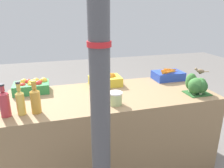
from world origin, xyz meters
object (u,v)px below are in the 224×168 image
broccoli_pile (196,85)px  juice_bottle_amber (35,100)px  apple_crate (32,86)px  pickle_jar (115,98)px  support_pole (99,61)px  sparrow_bird (200,71)px  juice_bottle_golden (20,101)px  orange_crate (104,80)px  juice_bottle_ruby (4,103)px  carrot_crate (168,75)px

broccoli_pile → juice_bottle_amber: juice_bottle_amber is taller
broccoli_pile → juice_bottle_amber: bearing=-180.0°
apple_crate → broccoli_pile: 1.57m
pickle_jar → apple_crate: bearing=143.9°
apple_crate → juice_bottle_amber: juice_bottle_amber is taller
support_pole → pickle_jar: (0.24, 0.49, -0.44)m
apple_crate → sparrow_bird: (1.53, -0.47, 0.16)m
apple_crate → juice_bottle_amber: 0.49m
juice_bottle_golden → sparrow_bird: bearing=0.7°
support_pole → broccoli_pile: (1.04, 0.51, -0.41)m
broccoli_pile → pickle_jar: bearing=-178.7°
support_pole → sparrow_bird: support_pole is taller
support_pole → orange_crate: support_pole is taller
juice_bottle_ruby → pickle_jar: (0.85, -0.02, -0.05)m
juice_bottle_amber → apple_crate: bearing=96.8°
broccoli_pile → juice_bottle_ruby: size_ratio=0.86×
support_pole → broccoli_pile: bearing=26.1°
orange_crate → pickle_jar: 0.50m
orange_crate → pickle_jar: bearing=-93.3°
sparrow_bird → carrot_crate: bearing=-28.4°
apple_crate → broccoli_pile: broccoli_pile is taller
orange_crate → broccoli_pile: 0.91m
orange_crate → apple_crate: bearing=179.7°
sparrow_bird → juice_bottle_ruby: bearing=55.5°
carrot_crate → juice_bottle_golden: 1.60m
orange_crate → broccoli_pile: (0.77, -0.48, 0.03)m
apple_crate → orange_crate: orange_crate is taller
broccoli_pile → sparrow_bird: (0.04, 0.02, 0.13)m
pickle_jar → juice_bottle_amber: bearing=178.3°
broccoli_pile → juice_bottle_ruby: bearing=-180.0°
apple_crate → orange_crate: size_ratio=1.00×
sparrow_bird → broccoli_pile: bearing=83.4°
carrot_crate → juice_bottle_ruby: size_ratio=1.28×
carrot_crate → sparrow_bird: bearing=-83.2°
apple_crate → carrot_crate: size_ratio=1.00×
sparrow_bird → pickle_jar: bearing=57.4°
broccoli_pile → orange_crate: bearing=148.0°
pickle_jar → juice_bottle_golden: bearing=178.6°
orange_crate → juice_bottle_ruby: size_ratio=1.28×
carrot_crate → juice_bottle_amber: (-1.42, -0.48, 0.05)m
juice_bottle_golden → pickle_jar: (0.74, -0.02, -0.05)m
carrot_crate → pickle_jar: size_ratio=2.72×
support_pole → sparrow_bird: (1.08, 0.53, -0.28)m
juice_bottle_ruby → juice_bottle_amber: (0.22, -0.00, 0.00)m
juice_bottle_amber → pickle_jar: bearing=-1.7°
juice_bottle_golden → broccoli_pile: bearing=0.0°
pickle_jar → support_pole: bearing=-116.1°
apple_crate → pickle_jar: (0.69, -0.51, -0.01)m
carrot_crate → juice_bottle_golden: (-1.53, -0.48, 0.05)m
orange_crate → pickle_jar: (-0.03, -0.50, -0.01)m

